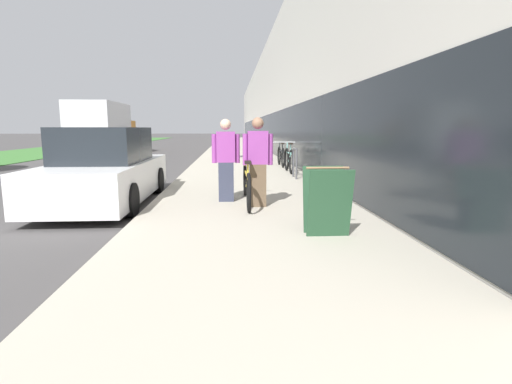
% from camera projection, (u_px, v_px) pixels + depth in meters
% --- Properties ---
extents(sidewalk_slab, '(3.81, 70.00, 0.13)m').
position_uv_depth(sidewalk_slab, '(237.00, 151.00, 26.01)').
color(sidewalk_slab, '#B2AA99').
rests_on(sidewalk_slab, ground).
extents(storefront_facade, '(10.01, 70.00, 6.93)m').
position_uv_depth(storefront_facade, '(317.00, 105.00, 33.79)').
color(storefront_facade, silver).
rests_on(storefront_facade, ground).
extents(lawn_strip, '(5.76, 70.00, 0.03)m').
position_uv_depth(lawn_strip, '(64.00, 149.00, 29.18)').
color(lawn_strip, '#3D7533').
rests_on(lawn_strip, ground).
extents(tandem_bicycle, '(0.52, 2.37, 0.84)m').
position_uv_depth(tandem_bicycle, '(247.00, 184.00, 7.43)').
color(tandem_bicycle, black).
rests_on(tandem_bicycle, sidewalk_slab).
extents(person_rider, '(0.54, 0.21, 1.58)m').
position_uv_depth(person_rider, '(258.00, 162.00, 7.08)').
color(person_rider, brown).
rests_on(person_rider, sidewalk_slab).
extents(person_bystander, '(0.53, 0.21, 1.56)m').
position_uv_depth(person_bystander, '(226.00, 160.00, 7.59)').
color(person_bystander, '#33384C').
rests_on(person_bystander, sidewalk_slab).
extents(bike_rack_hoop, '(0.05, 0.60, 0.84)m').
position_uv_depth(bike_rack_hoop, '(295.00, 160.00, 11.17)').
color(bike_rack_hoop, '#4C4C51').
rests_on(bike_rack_hoop, sidewalk_slab).
extents(cruiser_bike_nearest, '(0.52, 1.79, 0.95)m').
position_uv_depth(cruiser_bike_nearest, '(289.00, 160.00, 12.66)').
color(cruiser_bike_nearest, black).
rests_on(cruiser_bike_nearest, sidewalk_slab).
extents(cruiser_bike_middle, '(0.52, 1.84, 0.88)m').
position_uv_depth(cruiser_bike_middle, '(281.00, 156.00, 14.70)').
color(cruiser_bike_middle, black).
rests_on(cruiser_bike_middle, sidewalk_slab).
extents(sandwich_board_sign, '(0.56, 0.56, 0.90)m').
position_uv_depth(sandwich_board_sign, '(327.00, 201.00, 5.22)').
color(sandwich_board_sign, '#23472D').
rests_on(sandwich_board_sign, sidewalk_slab).
extents(parked_sedan_curbside, '(1.75, 4.41, 1.54)m').
position_uv_depth(parked_sedan_curbside, '(106.00, 170.00, 8.02)').
color(parked_sedan_curbside, white).
rests_on(parked_sedan_curbside, ground).
extents(moving_truck, '(2.44, 6.47, 2.95)m').
position_uv_depth(moving_truck, '(103.00, 129.00, 23.33)').
color(moving_truck, orange).
rests_on(moving_truck, ground).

